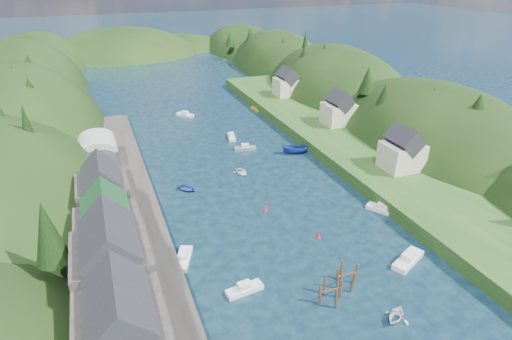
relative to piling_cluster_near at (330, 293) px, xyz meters
name	(u,v)px	position (x,y,z in m)	size (l,w,h in m)	color
ground	(221,146)	(1.86, 51.98, -1.10)	(600.00, 600.00, 0.00)	black
hillside_left	(21,165)	(-43.14, 76.98, -9.13)	(44.00, 245.56, 52.00)	black
hillside_right	(334,120)	(46.86, 76.98, -8.51)	(36.00, 245.56, 48.00)	black
far_hills	(149,74)	(3.07, 175.98, -11.90)	(103.00, 68.00, 44.00)	black
hill_trees	(206,83)	(2.83, 66.47, 10.05)	(89.75, 150.49, 12.97)	black
quay_left	(125,235)	(-22.14, 21.98, -0.10)	(12.00, 110.00, 2.00)	#2D2B28
terrace_left_grass	(75,244)	(-29.14, 21.98, 0.15)	(12.00, 110.00, 2.50)	#234719
quayside_buildings	(113,258)	(-24.14, 8.37, 5.99)	(8.00, 35.84, 12.90)	#2D2B28
boat_sheds	(100,162)	(-24.14, 40.98, 4.17)	(7.00, 21.00, 7.50)	#2D2D30
terrace_right	(340,142)	(26.86, 41.98, 0.10)	(16.00, 120.00, 2.40)	#234719
right_bank_cottages	(334,110)	(29.86, 50.31, 4.75)	(9.00, 59.24, 8.41)	beige
piling_cluster_near	(330,293)	(0.00, 0.00, 0.00)	(3.36, 3.12, 3.33)	#382314
piling_cluster_far	(347,278)	(3.34, 1.63, 0.14)	(3.24, 3.02, 3.61)	#382314
channel_buoy_near	(319,235)	(5.19, 12.32, -0.62)	(0.70, 0.70, 1.10)	red
channel_buoy_far	(265,208)	(0.61, 22.39, -0.62)	(0.70, 0.70, 1.10)	red
moored_boats	(275,214)	(1.34, 19.94, -0.41)	(38.06, 87.81, 2.37)	silver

